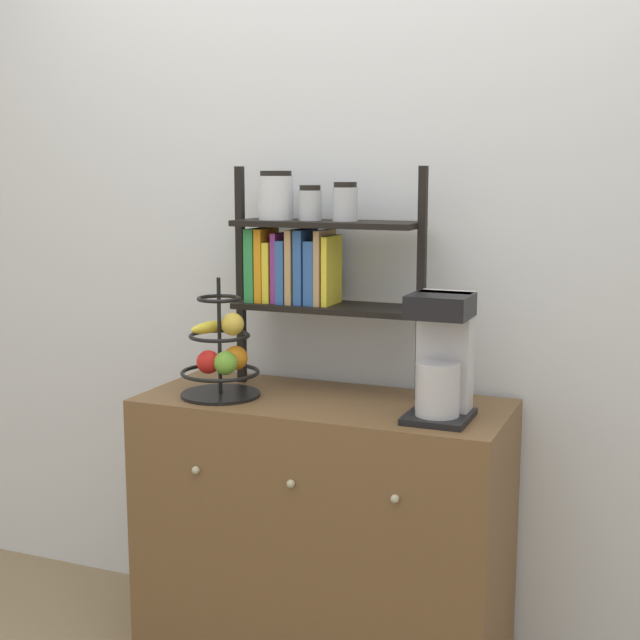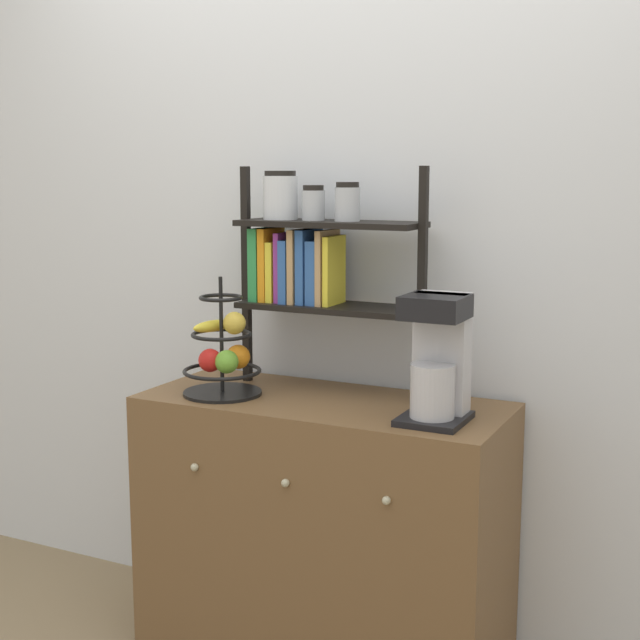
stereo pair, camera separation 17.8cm
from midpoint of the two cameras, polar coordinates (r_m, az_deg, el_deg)
The scene contains 5 objects.
wall_back at distance 2.88m, azimuth 4.47°, elevation 5.10°, with size 7.00×0.05×2.60m, color silver.
sideboard at distance 2.83m, azimuth 2.06°, elevation -13.39°, with size 1.11×0.49×0.84m.
coffee_maker at distance 2.47m, azimuth 9.60°, elevation -2.45°, with size 0.17×0.20×0.35m.
fruit_stand at distance 2.74m, azimuth -4.33°, elevation -2.27°, with size 0.24×0.24×0.37m.
shelf_hutch at distance 2.78m, azimuth 1.08°, elevation 4.22°, with size 0.63×0.20×0.70m.
Camera 2 is at (1.15, -2.11, 1.51)m, focal length 50.00 mm.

